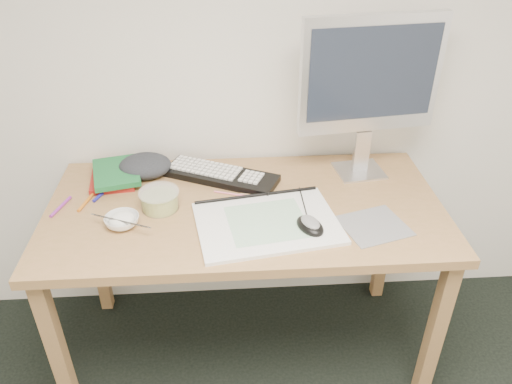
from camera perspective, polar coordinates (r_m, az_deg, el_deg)
desk at (r=1.82m, az=-1.22°, el=-3.66°), size 1.40×0.70×0.75m
mousepad at (r=1.71m, az=13.34°, el=-3.77°), size 0.25×0.24×0.00m
sketchpad at (r=1.67m, az=1.29°, el=-3.58°), size 0.51×0.40×0.01m
keyboard at (r=1.92m, az=-4.00°, el=1.87°), size 0.46×0.31×0.03m
monitor at (r=1.86m, az=12.98°, el=12.43°), size 0.52×0.18×0.60m
mouse at (r=1.63m, az=6.22°, el=-3.51°), size 0.11×0.14×0.04m
rice_bowl at (r=1.72m, az=-15.06°, el=-3.24°), size 0.14×0.14×0.04m
chopsticks at (r=1.68m, az=-15.21°, el=-3.21°), size 0.20×0.10×0.02m
fruit_tub at (r=1.77m, az=-10.96°, el=-0.89°), size 0.16×0.16×0.07m
book_red at (r=1.99m, az=-15.98°, el=1.69°), size 0.19×0.23×0.02m
book_green at (r=1.97m, az=-15.69°, el=2.17°), size 0.21×0.26×0.02m
cloth_lump at (r=1.98m, az=-12.56°, el=2.93°), size 0.18×0.15×0.07m
pencil_pink at (r=1.82m, az=-2.38°, el=-0.28°), size 0.16×0.06×0.01m
pencil_tan at (r=1.81m, az=1.08°, el=-0.58°), size 0.18×0.06×0.01m
pencil_black at (r=1.80m, az=3.53°, el=-0.88°), size 0.17×0.04×0.01m
marker_blue at (r=1.91m, az=-17.00°, el=-0.00°), size 0.06×0.12×0.01m
marker_orange at (r=1.88m, az=-18.82°, el=-1.04°), size 0.04×0.12×0.01m
marker_purple at (r=1.88m, az=-21.42°, el=-1.56°), size 0.05×0.12×0.01m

